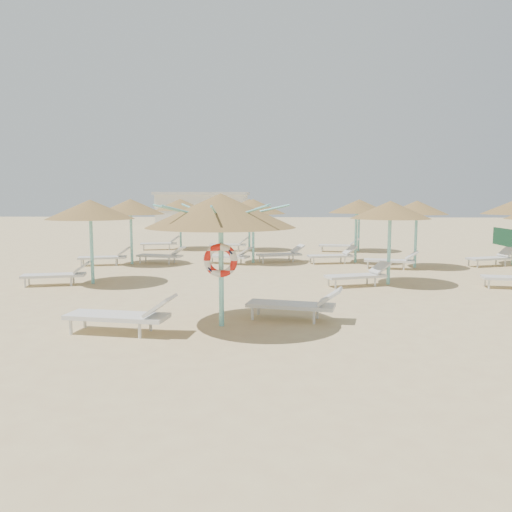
{
  "coord_description": "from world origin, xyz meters",
  "views": [
    {
      "loc": [
        1.14,
        -10.75,
        2.77
      ],
      "look_at": [
        0.53,
        1.71,
        1.3
      ],
      "focal_mm": 35.0,
      "sensor_mm": 36.0,
      "label": 1
    }
  ],
  "objects": [
    {
      "name": "ground",
      "position": [
        0.0,
        0.0,
        0.0
      ],
      "size": [
        120.0,
        120.0,
        0.0
      ],
      "primitive_type": "plane",
      "color": "#CFB87E",
      "rests_on": "ground"
    },
    {
      "name": "service_hut",
      "position": [
        -6.0,
        35.0,
        1.64
      ],
      "size": [
        8.4,
        4.4,
        3.25
      ],
      "color": "silver",
      "rests_on": "ground"
    },
    {
      "name": "lounger_main_b",
      "position": [
        1.53,
        0.36,
        0.37
      ],
      "size": [
        2.21,
        1.07,
        0.77
      ],
      "rotation": [
        0.0,
        0.0,
        -0.21
      ],
      "color": "silver",
      "rests_on": "ground"
    },
    {
      "name": "lounger_main_a",
      "position": [
        -2.04,
        -0.95,
        0.39
      ],
      "size": [
        2.32,
        0.97,
        0.82
      ],
      "rotation": [
        0.0,
        0.0,
        -0.13
      ],
      "color": "silver",
      "rests_on": "ground"
    },
    {
      "name": "palapa_field",
      "position": [
        1.8,
        10.13,
        2.31
      ],
      "size": [
        19.19,
        13.65,
        2.71
      ],
      "color": "#7DDAD5",
      "rests_on": "ground"
    },
    {
      "name": "main_palapa",
      "position": [
        -0.12,
        -0.25,
        2.48
      ],
      "size": [
        3.19,
        3.19,
        2.85
      ],
      "color": "#7DDAD5",
      "rests_on": "ground"
    }
  ]
}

